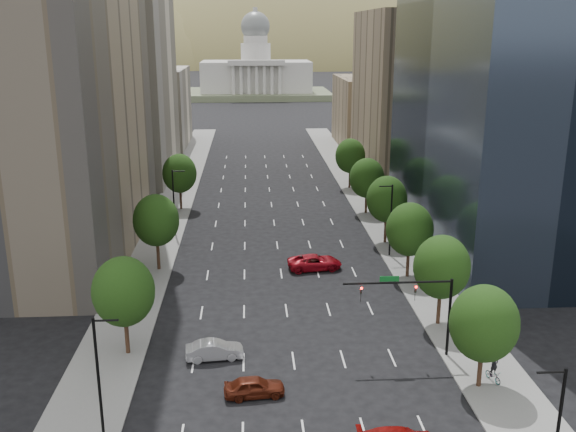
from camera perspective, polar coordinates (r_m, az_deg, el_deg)
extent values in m
cube|color=slate|center=(83.17, -11.71, -2.72)|extent=(6.00, 200.00, 0.15)
cube|color=slate|center=(84.43, 9.61, -2.32)|extent=(6.00, 200.00, 0.15)
cube|color=beige|center=(123.15, -13.90, 11.52)|extent=(14.00, 30.00, 35.00)
cube|color=beige|center=(156.40, -11.60, 9.43)|extent=(14.00, 26.00, 18.00)
cube|color=#8C7759|center=(121.83, 10.14, 10.51)|extent=(14.00, 30.00, 30.00)
cube|color=#8C7759|center=(154.67, 7.17, 9.18)|extent=(14.00, 26.00, 16.00)
cylinder|color=#382316|center=(52.47, 16.73, -12.61)|extent=(0.36, 0.36, 3.75)
ellipsoid|color=#18320D|center=(50.91, 17.05, -9.12)|extent=(5.20, 5.20, 5.98)
cylinder|color=#382316|center=(61.74, 13.29, -7.70)|extent=(0.36, 0.36, 4.00)
ellipsoid|color=#18320D|center=(60.35, 13.52, -4.43)|extent=(5.20, 5.20, 5.98)
cylinder|color=#382316|center=(72.47, 10.62, -3.94)|extent=(0.36, 0.36, 3.90)
ellipsoid|color=#18320D|center=(71.31, 10.77, -1.17)|extent=(5.20, 5.20, 5.98)
cylinder|color=#382316|center=(83.50, 8.67, -1.06)|extent=(0.36, 0.36, 4.10)
ellipsoid|color=#18320D|center=(82.46, 8.78, 1.50)|extent=(5.20, 5.20, 5.98)
cylinder|color=#382316|center=(96.74, 6.96, 1.31)|extent=(0.36, 0.36, 3.80)
ellipsoid|color=#18320D|center=(95.89, 7.03, 3.37)|extent=(5.20, 5.20, 5.98)
cylinder|color=#382316|center=(112.03, 5.51, 3.46)|extent=(0.36, 0.36, 4.00)
ellipsoid|color=#18320D|center=(111.26, 5.56, 5.35)|extent=(5.20, 5.20, 5.98)
cylinder|color=#382316|center=(56.62, -14.16, -10.04)|extent=(0.36, 0.36, 4.00)
ellipsoid|color=#18320D|center=(55.09, -14.43, -6.52)|extent=(5.20, 5.20, 5.98)
cylinder|color=#382316|center=(74.82, -11.48, -3.24)|extent=(0.36, 0.36, 4.15)
ellipsoid|color=#18320D|center=(73.64, -11.65, -0.37)|extent=(5.20, 5.20, 5.98)
cylinder|color=#382316|center=(99.57, -9.53, 1.68)|extent=(0.36, 0.36, 3.95)
ellipsoid|color=#18320D|center=(98.72, -9.63, 3.76)|extent=(5.20, 5.20, 5.98)
cylinder|color=black|center=(38.33, 22.39, -12.73)|extent=(1.60, 0.14, 0.14)
cylinder|color=black|center=(78.02, 9.14, -0.43)|extent=(0.20, 0.20, 9.00)
cylinder|color=black|center=(76.75, 8.70, 2.63)|extent=(1.60, 0.14, 0.14)
cylinder|color=black|center=(45.00, -16.49, -13.89)|extent=(0.20, 0.20, 9.00)
cylinder|color=black|center=(42.88, -15.90, -8.93)|extent=(1.60, 0.14, 0.14)
cylinder|color=black|center=(86.38, -10.12, 1.15)|extent=(0.20, 0.20, 9.00)
cylinder|color=black|center=(85.29, -9.73, 3.95)|extent=(1.60, 0.14, 0.14)
cylinder|color=black|center=(55.64, 14.14, -8.81)|extent=(0.24, 0.24, 7.00)
cylinder|color=black|center=(53.17, 9.73, -5.86)|extent=(9.00, 0.18, 0.18)
imported|color=black|center=(53.73, 11.27, -6.34)|extent=(0.18, 0.22, 1.10)
imported|color=black|center=(52.79, 6.51, -6.54)|extent=(0.18, 0.22, 1.10)
sphere|color=#FF0C07|center=(53.50, 11.33, -6.21)|extent=(0.20, 0.20, 0.20)
sphere|color=#FF0C07|center=(52.55, 6.55, -6.41)|extent=(0.20, 0.20, 0.20)
cube|color=#0C591E|center=(52.89, 9.01, -5.54)|extent=(1.60, 0.06, 0.45)
cube|color=#596647|center=(269.12, -2.84, 10.78)|extent=(60.00, 40.00, 2.50)
cube|color=silver|center=(268.53, -2.86, 12.32)|extent=(44.00, 26.00, 12.00)
cube|color=silver|center=(254.21, -2.84, 13.46)|extent=(22.00, 4.00, 2.00)
cylinder|color=silver|center=(268.06, -2.89, 14.35)|extent=(12.00, 12.00, 7.00)
cylinder|color=silver|center=(267.95, -2.91, 15.42)|extent=(9.60, 9.60, 3.00)
sphere|color=slate|center=(267.93, -2.92, 16.51)|extent=(11.60, 11.60, 11.60)
cylinder|color=silver|center=(268.03, -2.94, 17.76)|extent=(1.80, 1.80, 2.50)
ellipsoid|color=olive|center=(596.83, -17.00, 9.76)|extent=(380.00, 342.00, 190.00)
ellipsoid|color=olive|center=(623.21, 0.49, 9.88)|extent=(440.00, 396.00, 240.00)
ellipsoid|color=olive|center=(694.39, 14.64, 10.60)|extent=(360.00, 324.00, 200.00)
imported|color=#521B0D|center=(49.90, -3.01, -14.93)|extent=(4.72, 2.25, 1.56)
imported|color=#A5A6AA|center=(55.15, -6.55, -11.77)|extent=(4.96, 2.14, 1.59)
imported|color=maroon|center=(74.03, 2.39, -4.12)|extent=(6.50, 3.58, 1.72)
imported|color=black|center=(54.00, 17.79, -13.37)|extent=(1.12, 1.86, 0.93)
imported|color=black|center=(53.53, 17.88, -12.45)|extent=(0.74, 0.60, 1.77)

